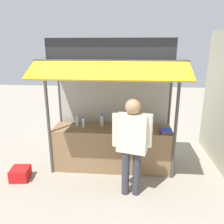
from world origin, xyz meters
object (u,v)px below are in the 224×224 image
at_px(magazine_stack_center, 166,131).
at_px(plastic_crate, 20,174).
at_px(water_bottle_mid_right, 83,122).
at_px(magazine_stack_back_right, 144,129).
at_px(banana_bunch_rightmost, 136,80).
at_px(vendor_person, 132,140).
at_px(water_bottle_front_left, 77,121).
at_px(magazine_stack_far_left, 131,132).
at_px(banana_bunch_inner_left, 73,77).
at_px(water_bottle_mid_left, 102,120).
at_px(banana_bunch_leftmost, 112,80).

relative_size(magazine_stack_center, plastic_crate, 0.81).
relative_size(water_bottle_mid_right, magazine_stack_back_right, 0.79).
distance_m(banana_bunch_rightmost, vendor_person, 1.02).
bearing_deg(water_bottle_front_left, magazine_stack_far_left, -15.29).
height_order(magazine_stack_center, vendor_person, vendor_person).
relative_size(magazine_stack_center, banana_bunch_inner_left, 1.09).
distance_m(water_bottle_front_left, magazine_stack_center, 1.83).
distance_m(magazine_stack_center, banana_bunch_inner_left, 2.05).
distance_m(water_bottle_mid_left, banana_bunch_inner_left, 1.19).
relative_size(water_bottle_front_left, magazine_stack_back_right, 0.80).
height_order(magazine_stack_center, banana_bunch_rightmost, banana_bunch_rightmost).
xyz_separation_m(water_bottle_front_left, magazine_stack_back_right, (1.39, -0.15, -0.07)).
relative_size(magazine_stack_far_left, magazine_stack_center, 1.05).
bearing_deg(plastic_crate, vendor_person, -6.96).
xyz_separation_m(magazine_stack_back_right, banana_bunch_rightmost, (-0.20, -0.34, 1.02)).
distance_m(magazine_stack_far_left, magazine_stack_back_right, 0.30).
bearing_deg(magazine_stack_far_left, magazine_stack_center, 6.55).
distance_m(magazine_stack_far_left, magazine_stack_center, 0.69).
bearing_deg(magazine_stack_far_left, water_bottle_front_left, 164.71).
distance_m(water_bottle_mid_right, banana_bunch_leftmost, 1.22).
height_order(banana_bunch_rightmost, banana_bunch_leftmost, same).
height_order(water_bottle_front_left, magazine_stack_back_right, water_bottle_front_left).
xyz_separation_m(water_bottle_front_left, banana_bunch_rightmost, (1.19, -0.49, 0.95)).
bearing_deg(magazine_stack_far_left, banana_bunch_rightmost, -73.36).
bearing_deg(vendor_person, water_bottle_front_left, -25.26).
bearing_deg(water_bottle_mid_right, magazine_stack_back_right, -4.10).
xyz_separation_m(water_bottle_mid_left, magazine_stack_back_right, (0.86, -0.18, -0.09)).
xyz_separation_m(water_bottle_front_left, magazine_stack_center, (1.82, -0.23, -0.07)).
bearing_deg(magazine_stack_center, magazine_stack_back_right, 168.69).
bearing_deg(magazine_stack_far_left, water_bottle_mid_right, 165.66).
height_order(banana_bunch_inner_left, vendor_person, banana_bunch_inner_left).
bearing_deg(water_bottle_mid_right, banana_bunch_rightmost, -22.54).
bearing_deg(water_bottle_mid_left, banana_bunch_rightmost, -38.38).
height_order(water_bottle_mid_right, banana_bunch_rightmost, banana_bunch_rightmost).
bearing_deg(magazine_stack_back_right, banana_bunch_inner_left, -165.09).
relative_size(water_bottle_mid_right, water_bottle_front_left, 0.99).
distance_m(magazine_stack_far_left, vendor_person, 0.66).
xyz_separation_m(water_bottle_mid_left, banana_bunch_leftmost, (0.25, -0.53, 0.94)).
xyz_separation_m(water_bottle_mid_right, banana_bunch_rightmost, (1.05, -0.43, 0.95)).
distance_m(water_bottle_mid_right, banana_bunch_inner_left, 1.09).
relative_size(water_bottle_mid_left, vendor_person, 0.15).
bearing_deg(plastic_crate, magazine_stack_far_left, 10.12).
bearing_deg(water_bottle_front_left, water_bottle_mid_right, -21.57).
bearing_deg(banana_bunch_leftmost, banana_bunch_inner_left, -179.96).
height_order(water_bottle_mid_left, banana_bunch_rightmost, banana_bunch_rightmost).
relative_size(banana_bunch_rightmost, banana_bunch_inner_left, 1.16).
distance_m(banana_bunch_leftmost, plastic_crate, 2.56).
bearing_deg(vendor_person, plastic_crate, 7.60).
relative_size(water_bottle_mid_right, banana_bunch_leftmost, 0.77).
xyz_separation_m(magazine_stack_center, banana_bunch_leftmost, (-1.05, -0.26, 1.03)).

